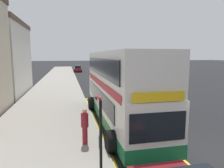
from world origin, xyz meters
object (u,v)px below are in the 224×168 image
Objects in this scene: bus_stop_sign at (100,134)px; parked_car_grey_behind at (134,77)px; parked_car_maroon_kerbside at (78,69)px; pedestrian_waiting_near_sign at (85,125)px; double_decker_bus at (119,89)px.

parked_car_grey_behind is at bearing 68.99° from bus_stop_sign.
bus_stop_sign is 0.66× the size of parked_car_maroon_kerbside.
parked_car_maroon_kerbside is at bearing 87.48° from pedestrian_waiting_near_sign.
parked_car_maroon_kerbside is (-7.97, 21.81, 0.00)m from parked_car_grey_behind.
bus_stop_sign reaches higher than parked_car_grey_behind.
bus_stop_sign is 3.09m from pedestrian_waiting_near_sign.
bus_stop_sign is at bearing -109.52° from double_decker_bus.
double_decker_bus is 2.70× the size of parked_car_grey_behind.
double_decker_bus is at bearing -112.81° from parked_car_grey_behind.
double_decker_bus is at bearing 70.48° from bus_stop_sign.
bus_stop_sign is 0.66× the size of parked_car_grey_behind.
pedestrian_waiting_near_sign is (-0.24, 2.99, -0.72)m from bus_stop_sign.
parked_car_grey_behind is at bearing 68.51° from double_decker_bus.
double_decker_bus is 6.59m from bus_stop_sign.
double_decker_bus reaches higher than pedestrian_waiting_near_sign.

